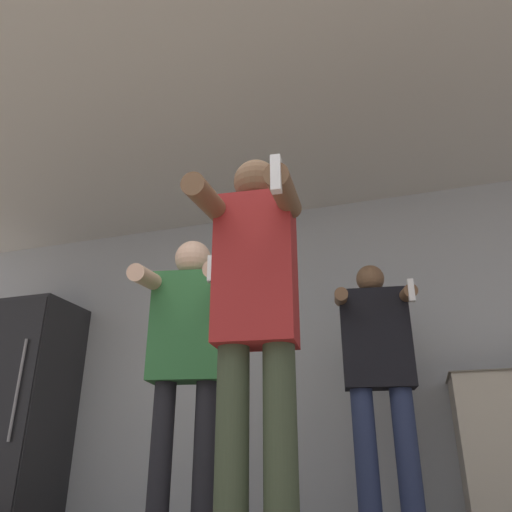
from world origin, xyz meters
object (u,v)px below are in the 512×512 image
Objects in this scene: refrigerator at (21,405)px; person_spectator_back at (379,370)px; person_man_side at (188,346)px; person_woman_foreground at (255,311)px.

refrigerator is 1.05× the size of person_spectator_back.
person_spectator_back is (1.00, 0.75, -0.06)m from person_man_side.
person_woman_foreground is at bearing -103.22° from person_spectator_back.
person_man_side is at bearing -27.95° from refrigerator.
person_spectator_back is at bearing 76.78° from person_woman_foreground.
person_man_side is (2.06, -1.09, 0.15)m from refrigerator.
person_man_side is 1.25m from person_spectator_back.
refrigerator is 1.05× the size of person_man_side.
person_woman_foreground is (2.69, -1.85, 0.09)m from refrigerator.
person_man_side is at bearing 129.91° from person_woman_foreground.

